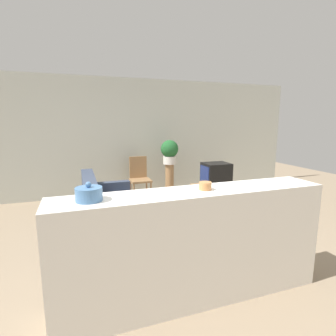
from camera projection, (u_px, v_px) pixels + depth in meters
The scene contains 11 objects.
ground_plane at pixel (172, 265), 3.18m from camera, with size 14.00×14.00×0.00m, color gray.
wall_back at pixel (122, 137), 6.13m from camera, with size 9.00×0.06×2.70m.
couch at pixel (110, 213), 4.17m from camera, with size 0.89×1.97×0.84m.
tv_stand at pixel (215, 194), 5.56m from camera, with size 0.95×0.53×0.40m.
television at pixel (216, 174), 5.48m from camera, with size 0.54×0.46×0.46m.
wooden_chair at pixel (139, 176), 5.88m from camera, with size 0.44×0.44×0.94m.
plant_stand at pixel (170, 180), 6.00m from camera, with size 0.19×0.19×0.77m.
potted_plant at pixel (170, 151), 5.88m from camera, with size 0.40×0.40×0.54m.
foreground_counter at pixel (194, 246), 2.51m from camera, with size 2.61×0.44×1.09m.
decorative_bowl at pixel (89, 194), 2.10m from camera, with size 0.21×0.21×0.16m.
candle_jar at pixel (205, 186), 2.44m from camera, with size 0.12×0.12×0.07m.
Camera 1 is at (-1.01, -2.74, 1.72)m, focal length 28.00 mm.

